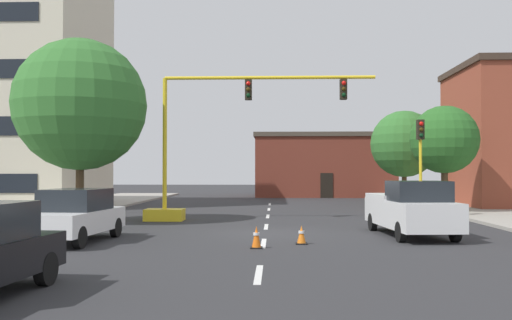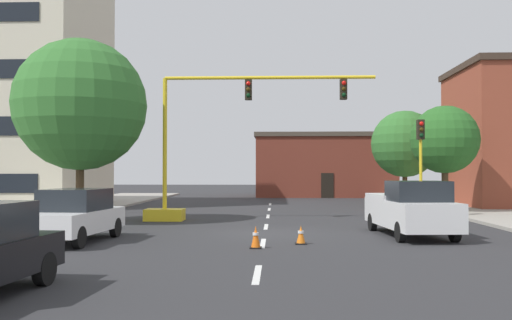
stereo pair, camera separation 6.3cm
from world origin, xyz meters
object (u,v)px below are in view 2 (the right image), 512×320
object	(u,v)px
traffic_light_pole_right	(421,146)
traffic_cone_roadside_a	(301,235)
tree_left_near	(80,105)
traffic_cone_roadside_b	(256,237)
tree_right_far	(405,144)
pickup_truck_white	(410,209)
tree_right_mid	(445,140)
traffic_signal_gantry	(196,171)
sedan_white_mid_left	(75,215)

from	to	relation	value
traffic_light_pole_right	traffic_cone_roadside_a	world-z (taller)	traffic_light_pole_right
tree_left_near	traffic_cone_roadside_b	size ratio (longest dim) A/B	12.23
traffic_light_pole_right	tree_left_near	world-z (taller)	tree_left_near
tree_right_far	pickup_truck_white	distance (m)	22.55
traffic_light_pole_right	tree_right_far	xyz separation A→B (m)	(2.62, 15.00, 0.84)
tree_right_far	traffic_cone_roadside_a	bearing A→B (deg)	-109.89
traffic_light_pole_right	tree_right_mid	distance (m)	4.52
tree_right_mid	tree_left_near	distance (m)	19.04
pickup_truck_white	traffic_cone_roadside_a	size ratio (longest dim) A/B	9.28
traffic_signal_gantry	tree_left_near	size ratio (longest dim) A/B	1.31
traffic_light_pole_right	traffic_cone_roadside_a	size ratio (longest dim) A/B	8.04
traffic_cone_roadside_a	traffic_cone_roadside_b	distance (m)	1.74
sedan_white_mid_left	traffic_cone_roadside_b	bearing A→B (deg)	-12.44
pickup_truck_white	traffic_cone_roadside_a	distance (m)	4.75
tree_left_near	traffic_cone_roadside_b	world-z (taller)	tree_left_near
traffic_cone_roadside_a	traffic_cone_roadside_b	world-z (taller)	traffic_cone_roadside_b
traffic_cone_roadside_a	traffic_cone_roadside_b	xyz separation A→B (m)	(-1.40, -1.02, 0.04)
tree_right_mid	traffic_light_pole_right	bearing A→B (deg)	-120.49
traffic_signal_gantry	traffic_cone_roadside_b	xyz separation A→B (m)	(3.17, -9.52, -2.02)
tree_left_near	traffic_cone_roadside_a	xyz separation A→B (m)	(9.53, -6.83, -5.00)
pickup_truck_white	traffic_cone_roadside_b	bearing A→B (deg)	-147.67
traffic_light_pole_right	pickup_truck_white	size ratio (longest dim) A/B	0.87
tree_right_far	tree_left_near	bearing A→B (deg)	-136.47
tree_right_mid	pickup_truck_white	distance (m)	11.93
pickup_truck_white	tree_right_far	bearing A→B (deg)	77.76
tree_right_far	pickup_truck_white	size ratio (longest dim) A/B	1.24
traffic_signal_gantry	sedan_white_mid_left	distance (m)	8.79
tree_right_mid	pickup_truck_white	size ratio (longest dim) A/B	1.07
traffic_signal_gantry	sedan_white_mid_left	bearing A→B (deg)	-109.03
traffic_cone_roadside_b	tree_left_near	bearing A→B (deg)	136.01
tree_right_far	sedan_white_mid_left	size ratio (longest dim) A/B	1.48
tree_right_mid	traffic_cone_roadside_a	xyz separation A→B (m)	(-8.41, -13.07, -3.76)
traffic_signal_gantry	pickup_truck_white	bearing A→B (deg)	-35.28
traffic_light_pole_right	traffic_cone_roadside_b	distance (m)	13.09
traffic_light_pole_right	tree_left_near	xyz separation A→B (m)	(-15.66, -2.37, 1.77)
tree_right_far	sedan_white_mid_left	world-z (taller)	tree_right_far
traffic_signal_gantry	traffic_light_pole_right	bearing A→B (deg)	3.77
tree_left_near	traffic_cone_roadside_a	world-z (taller)	tree_left_near
tree_right_mid	traffic_cone_roadside_b	size ratio (longest dim) A/B	8.79
tree_left_near	tree_right_mid	bearing A→B (deg)	19.19
tree_right_mid	traffic_cone_roadside_b	bearing A→B (deg)	-124.84
traffic_cone_roadside_b	tree_right_mid	bearing A→B (deg)	55.16
traffic_signal_gantry	pickup_truck_white	world-z (taller)	traffic_signal_gantry
tree_left_near	sedan_white_mid_left	bearing A→B (deg)	-71.87
traffic_cone_roadside_b	pickup_truck_white	bearing A→B (deg)	32.33
traffic_cone_roadside_a	sedan_white_mid_left	bearing A→B (deg)	177.69
traffic_signal_gantry	traffic_cone_roadside_b	distance (m)	10.23
tree_left_near	traffic_cone_roadside_b	bearing A→B (deg)	-43.99
pickup_truck_white	traffic_cone_roadside_b	distance (m)	6.46
traffic_signal_gantry	tree_left_near	distance (m)	6.01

